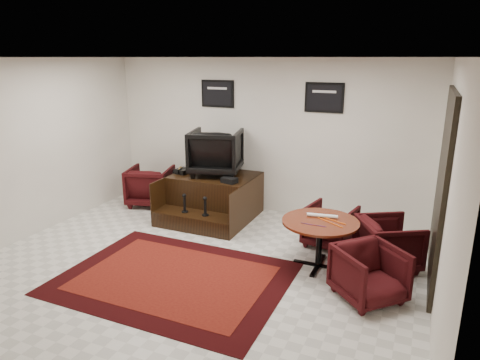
% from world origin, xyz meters
% --- Properties ---
extents(ground, '(6.00, 6.00, 0.00)m').
position_xyz_m(ground, '(0.00, 0.00, 0.00)').
color(ground, silver).
rests_on(ground, ground).
extents(room_shell, '(6.02, 5.02, 2.81)m').
position_xyz_m(room_shell, '(0.41, 0.12, 1.79)').
color(room_shell, white).
rests_on(room_shell, ground).
extents(area_rug, '(2.91, 2.18, 0.01)m').
position_xyz_m(area_rug, '(-0.10, -0.48, 0.01)').
color(area_rug, black).
rests_on(area_rug, ground).
extents(shine_podium, '(1.48, 1.53, 0.76)m').
position_xyz_m(shine_podium, '(-0.67, 1.78, 0.35)').
color(shine_podium, black).
rests_on(shine_podium, ground).
extents(shine_chair, '(1.04, 1.00, 0.90)m').
position_xyz_m(shine_chair, '(-0.67, 1.93, 1.21)').
color(shine_chair, black).
rests_on(shine_chair, shine_podium).
extents(shoes_pair, '(0.25, 0.28, 0.09)m').
position_xyz_m(shoes_pair, '(-1.24, 1.72, 0.81)').
color(shoes_pair, black).
rests_on(shoes_pair, shine_podium).
extents(polish_kit, '(0.29, 0.23, 0.09)m').
position_xyz_m(polish_kit, '(-0.22, 1.52, 0.81)').
color(polish_kit, black).
rests_on(polish_kit, shine_podium).
extents(umbrella_black, '(0.29, 0.11, 0.79)m').
position_xyz_m(umbrella_black, '(-1.52, 1.63, 0.39)').
color(umbrella_black, black).
rests_on(umbrella_black, ground).
extents(umbrella_hooked, '(0.32, 0.12, 0.87)m').
position_xyz_m(umbrella_hooked, '(-1.55, 1.70, 0.43)').
color(umbrella_hooked, black).
rests_on(umbrella_hooked, ground).
extents(armchair_side, '(0.98, 0.95, 0.83)m').
position_xyz_m(armchair_side, '(-2.11, 1.89, 0.41)').
color(armchair_side, black).
rests_on(armchair_side, ground).
extents(meeting_table, '(1.04, 1.04, 0.68)m').
position_xyz_m(meeting_table, '(1.56, 0.62, 0.59)').
color(meeting_table, '#4D190B').
rests_on(meeting_table, ground).
extents(table_chair_back, '(0.80, 0.76, 0.70)m').
position_xyz_m(table_chair_back, '(1.54, 1.39, 0.35)').
color(table_chair_back, black).
rests_on(table_chair_back, ground).
extents(table_chair_window, '(0.97, 0.98, 0.76)m').
position_xyz_m(table_chair_window, '(2.43, 1.01, 0.38)').
color(table_chair_window, black).
rests_on(table_chair_window, ground).
extents(table_chair_corner, '(0.97, 0.97, 0.73)m').
position_xyz_m(table_chair_corner, '(2.30, 0.04, 0.36)').
color(table_chair_corner, black).
rests_on(table_chair_corner, ground).
extents(paper_roll, '(0.42, 0.12, 0.05)m').
position_xyz_m(paper_roll, '(1.55, 0.75, 0.70)').
color(paper_roll, white).
rests_on(paper_roll, meeting_table).
extents(table_clutter, '(0.56, 0.38, 0.01)m').
position_xyz_m(table_clutter, '(1.65, 0.61, 0.68)').
color(table_clutter, '#F35D0D').
rests_on(table_clutter, meeting_table).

